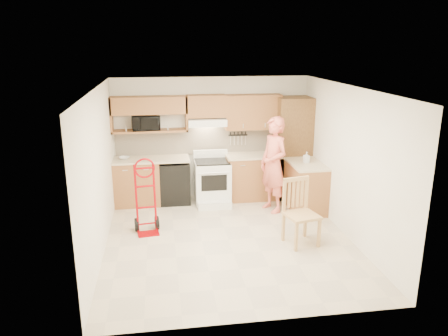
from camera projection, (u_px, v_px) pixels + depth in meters
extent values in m
cube|color=beige|center=(228.00, 240.00, 7.32)|extent=(4.00, 4.50, 0.02)
cube|color=white|center=(229.00, 87.00, 6.62)|extent=(4.00, 4.50, 0.02)
cube|color=white|center=(212.00, 138.00, 9.11)|extent=(4.00, 0.02, 2.50)
cube|color=white|center=(261.00, 224.00, 4.82)|extent=(4.00, 0.02, 2.50)
cube|color=white|center=(98.00, 173.00, 6.68)|extent=(0.02, 4.50, 2.50)
cube|color=white|center=(349.00, 163.00, 7.25)|extent=(0.02, 4.50, 2.50)
cube|color=beige|center=(212.00, 140.00, 9.10)|extent=(3.92, 0.03, 0.55)
cube|color=brown|center=(137.00, 182.00, 8.82)|extent=(0.90, 0.60, 0.90)
cube|color=black|center=(175.00, 182.00, 8.94)|extent=(0.60, 0.60, 0.85)
cube|color=brown|center=(253.00, 177.00, 9.16)|extent=(1.14, 0.60, 0.90)
cube|color=beige|center=(151.00, 159.00, 8.73)|extent=(1.50, 0.63, 0.04)
cube|color=beige|center=(253.00, 155.00, 9.03)|extent=(1.14, 0.63, 0.04)
cube|color=brown|center=(306.00, 187.00, 8.52)|extent=(0.60, 1.00, 0.90)
cube|color=beige|center=(307.00, 164.00, 8.39)|extent=(0.63, 1.00, 0.04)
cube|color=brown|center=(292.00, 148.00, 9.11)|extent=(0.70, 0.60, 2.10)
cube|color=brown|center=(149.00, 105.00, 8.57)|extent=(1.50, 0.33, 0.34)
cube|color=brown|center=(150.00, 131.00, 8.71)|extent=(1.50, 0.33, 0.04)
cube|color=brown|center=(206.00, 106.00, 8.74)|extent=(0.76, 0.33, 0.44)
cube|color=brown|center=(253.00, 112.00, 8.91)|extent=(1.14, 0.33, 0.70)
cube|color=white|center=(207.00, 122.00, 8.76)|extent=(0.76, 0.46, 0.14)
imported|color=black|center=(146.00, 123.00, 8.65)|extent=(0.57, 0.42, 0.30)
imported|color=#E76B58|center=(274.00, 165.00, 8.34)|extent=(0.66, 0.79, 1.84)
imported|color=white|center=(306.00, 157.00, 8.40)|extent=(0.11, 0.11, 0.21)
imported|color=white|center=(124.00, 158.00, 8.65)|extent=(0.26, 0.26, 0.05)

